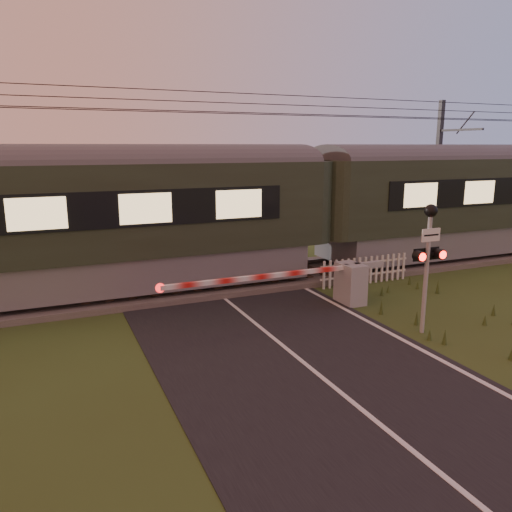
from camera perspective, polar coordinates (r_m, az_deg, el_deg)
name	(u,v)px	position (r m, az deg, el deg)	size (l,w,h in m)	color
ground	(302,362)	(10.88, 5.27, -11.99)	(160.00, 160.00, 0.00)	#334219
road	(308,366)	(10.70, 5.96, -12.38)	(6.00, 140.00, 0.03)	black
track_bed	(208,283)	(16.51, -5.56, -3.14)	(140.00, 3.40, 0.39)	#47423D
overhead_wires	(204,104)	(15.95, -6.01, 16.84)	(120.00, 0.62, 0.62)	black
train	(313,207)	(17.60, 6.49, 5.53)	(45.20, 3.12, 4.22)	slate
boom_gate	(342,282)	(14.58, 9.84, -2.97)	(6.74, 0.91, 1.21)	gray
crossing_signal	(428,246)	(12.50, 19.10, 1.11)	(0.81, 0.34, 3.17)	gray
picket_fence	(365,270)	(16.90, 12.37, -1.60)	(3.38, 0.08, 0.92)	silver
catenary_mast	(438,172)	(23.87, 20.10, 9.00)	(0.20, 2.45, 6.43)	#2D2D30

